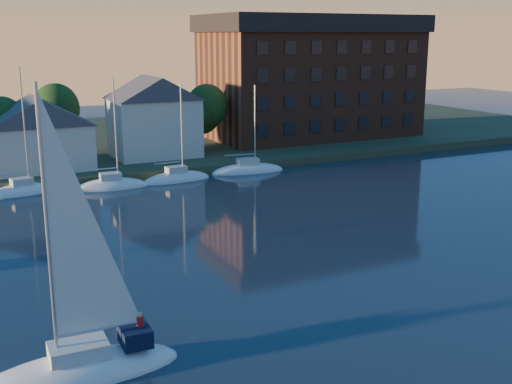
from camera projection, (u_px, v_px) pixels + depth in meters
shoreline_land at (66, 149)px, 90.61m from camera, size 160.00×50.00×2.00m
wooden_dock at (105, 181)px, 70.61m from camera, size 120.00×3.00×1.00m
clubhouse_centre at (38, 132)px, 71.14m from camera, size 11.55×8.40×8.08m
clubhouse_east at (153, 116)px, 78.71m from camera, size 10.50×8.40×9.80m
condo_block at (311, 76)px, 94.21m from camera, size 31.00×17.00×17.40m
tree_line at (97, 105)px, 79.32m from camera, size 93.40×5.40×8.90m
hero_sailboat at (83, 363)px, 30.30m from camera, size 9.70×3.30×14.89m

